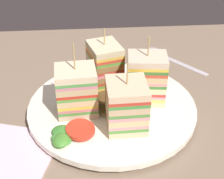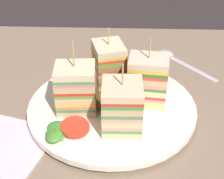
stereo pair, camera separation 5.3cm
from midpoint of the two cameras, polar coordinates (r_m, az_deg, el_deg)
The scene contains 10 objects.
ground_plane at distance 56.87cm, azimuth -2.70°, elevation -4.86°, with size 125.17×74.38×1.80cm, color #866F5A.
plate at distance 55.65cm, azimuth -2.75°, elevation -3.27°, with size 28.79×28.79×1.79cm.
sandwich_wedge_0 at distance 52.07cm, azimuth -9.20°, elevation -0.31°, with size 6.80×5.94×12.38cm.
sandwich_wedge_1 at distance 48.47cm, azimuth -0.57°, elevation -2.94°, with size 6.13×6.57×11.11cm.
sandwich_wedge_2 at distance 54.04cm, azimuth 3.28°, elevation 1.87°, with size 6.97×5.76×11.95cm.
sandwich_wedge_3 at distance 57.87cm, azimuth -3.92°, elevation 4.09°, with size 6.65×7.57×11.43cm.
chip_pile at distance 53.76cm, azimuth -3.22°, elevation -2.41°, with size 5.74×6.85×2.73cm.
salad_garnish at distance 49.10cm, azimuth -10.90°, elevation -7.92°, with size 7.17×6.01×1.48cm.
spoon at distance 74.34cm, azimuth 6.84°, elevation 6.15°, with size 11.66×13.66×1.00cm.
napkin at distance 52.10cm, azimuth -21.59°, elevation -10.43°, with size 14.84×11.96×0.50cm, color silver.
Camera 1 is at (3.59, 44.37, 34.59)cm, focal length 51.45 mm.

